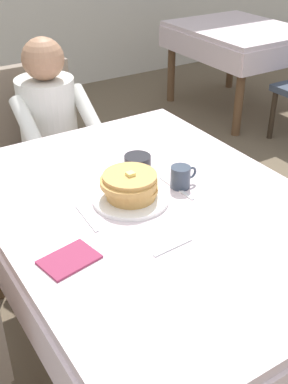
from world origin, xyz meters
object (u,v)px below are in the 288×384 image
Objects in this scene: cup_coffee at (181,177)px; spoon_near_edge at (173,247)px; chair_diner at (43,139)px; fork_left_of_plate at (87,218)px; bowl_butter at (138,161)px; diner_person at (51,126)px; dining_table_main at (153,224)px; background_table_far at (238,40)px; plate_breakfast at (131,199)px; breakfast_stack at (130,185)px; knife_right_of_plate at (176,188)px.

spoon_near_edge is (-0.25, -0.30, -0.04)m from cup_coffee.
chair_diner is 1.18m from fork_left_of_plate.
bowl_butter reaches higher than fork_left_of_plate.
chair_diner is 0.83× the size of diner_person.
chair_diner is 0.92m from bowl_butter.
bowl_butter is at bearing -52.19° from fork_left_of_plate.
chair_diner reaches higher than cup_coffee.
background_table_far is at bearing 42.09° from dining_table_main.
diner_person is at bearing 88.45° from dining_table_main.
plate_breakfast reaches higher than dining_table_main.
dining_table_main is 0.28m from spoon_near_edge.
cup_coffee reaches higher than fork_left_of_plate.
plate_breakfast is at bearing -94.74° from breakfast_stack.
spoon_near_edge is (0.16, -0.29, 0.00)m from fork_left_of_plate.
breakfast_stack reaches higher than cup_coffee.
diner_person is 0.96m from breakfast_stack.
fork_left_of_plate is (-0.40, -0.00, -0.04)m from cup_coffee.
chair_diner is 8.45× the size of bowl_butter.
bowl_butter is at bearing 53.07° from plate_breakfast.
chair_diner is 1.16m from cup_coffee.
knife_right_of_plate and spoon_near_edge have the same top height.
breakfast_stack is at bearing 174.71° from cup_coffee.
plate_breakfast is (-0.08, -1.10, 0.22)m from chair_diner.
fork_left_of_plate is (-0.35, -0.24, -0.02)m from bowl_butter.
plate_breakfast is 0.19m from fork_left_of_plate.
plate_breakfast is at bearing 131.18° from dining_table_main.
chair_diner is 5.17× the size of fork_left_of_plate.
diner_person is at bearing 84.93° from breakfast_stack.
plate_breakfast is at bearing 84.93° from diner_person.
plate_breakfast is at bearing 80.30° from spoon_near_edge.
breakfast_stack reaches higher than background_table_far.
cup_coffee is at bearing -4.37° from plate_breakfast.
spoon_near_edge is (-0.03, -0.32, -0.06)m from breakfast_stack.
chair_diner is at bearing -159.68° from background_table_far.
chair_diner is 0.21m from diner_person.
knife_right_of_plate is (0.11, -0.97, 0.07)m from diner_person.
dining_table_main is 5.44× the size of plate_breakfast.
knife_right_of_plate reaches higher than background_table_far.
bowl_butter is 0.61× the size of fork_left_of_plate.
dining_table_main is 0.18m from breakfast_stack.
background_table_far is (2.07, 1.68, -0.14)m from bowl_butter.
chair_diner reaches higher than breakfast_stack.
cup_coffee is 0.40m from fork_left_of_plate.
diner_person is 10.18× the size of bowl_butter.
breakfast_stack is at bearing 80.31° from spoon_near_edge.
dining_table_main is at bearing 66.43° from spoon_near_edge.
plate_breakfast reaches higher than background_table_far.
background_table_far is at bearing -159.68° from chair_diner.
bowl_butter is (0.08, -0.73, 0.09)m from diner_person.
spoon_near_edge is (-0.22, -0.29, 0.00)m from knife_right_of_plate.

